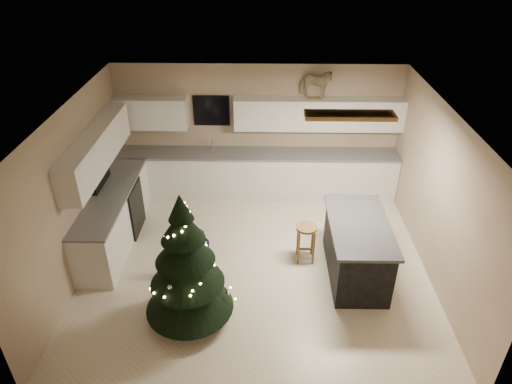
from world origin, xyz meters
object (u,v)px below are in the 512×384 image
at_px(island, 357,249).
at_px(rocking_horse, 315,84).
at_px(christmas_tree, 187,271).
at_px(toddler, 202,252).
at_px(bar_stool, 306,235).

relative_size(island, rocking_horse, 2.48).
bearing_deg(christmas_tree, island, 21.46).
bearing_deg(rocking_horse, christmas_tree, 165.19).
distance_m(island, toddler, 2.41).
bearing_deg(christmas_tree, toddler, 85.93).
bearing_deg(rocking_horse, toddler, 158.09).
bearing_deg(island, christmas_tree, -158.54).
relative_size(bar_stool, rocking_horse, 0.95).
bearing_deg(toddler, island, -42.89).
bearing_deg(toddler, bar_stool, -30.94).
bearing_deg(bar_stool, island, -24.15).
bearing_deg(island, rocking_horse, 101.61).
bearing_deg(bar_stool, toddler, -167.17).
bearing_deg(island, toddler, -179.12).
xyz_separation_m(island, rocking_horse, (-0.52, 2.55, 1.81)).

